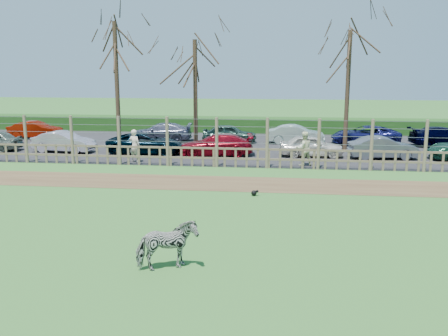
# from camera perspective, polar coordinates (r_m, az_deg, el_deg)

# --- Properties ---
(ground) EXTENTS (120.00, 120.00, 0.00)m
(ground) POSITION_cam_1_polar(r_m,az_deg,el_deg) (17.33, -4.25, -5.15)
(ground) COLOR #52903E
(ground) RESTS_ON ground
(dirt_strip) EXTENTS (34.00, 2.80, 0.01)m
(dirt_strip) POSITION_cam_1_polar(r_m,az_deg,el_deg) (21.62, -2.03, -1.72)
(dirt_strip) COLOR brown
(dirt_strip) RESTS_ON ground
(asphalt) EXTENTS (44.00, 13.00, 0.04)m
(asphalt) POSITION_cam_1_polar(r_m,az_deg,el_deg) (31.35, 0.70, 2.51)
(asphalt) COLOR #232326
(asphalt) RESTS_ON ground
(hedge) EXTENTS (46.00, 2.00, 1.10)m
(hedge) POSITION_cam_1_polar(r_m,az_deg,el_deg) (38.19, 1.78, 4.95)
(hedge) COLOR #1E4716
(hedge) RESTS_ON ground
(fence) EXTENTS (30.16, 0.16, 2.50)m
(fence) POSITION_cam_1_polar(r_m,az_deg,el_deg) (24.86, -0.84, 1.93)
(fence) COLOR brown
(fence) RESTS_ON ground
(tree_left) EXTENTS (4.80, 4.80, 7.88)m
(tree_left) POSITION_cam_1_polar(r_m,az_deg,el_deg) (30.38, -12.28, 12.55)
(tree_left) COLOR #3D2B1E
(tree_left) RESTS_ON ground
(tree_mid) EXTENTS (4.80, 4.80, 6.83)m
(tree_mid) POSITION_cam_1_polar(r_m,az_deg,el_deg) (30.24, -3.33, 11.38)
(tree_mid) COLOR #3D2B1E
(tree_mid) RESTS_ON ground
(tree_right) EXTENTS (4.80, 4.80, 7.35)m
(tree_right) POSITION_cam_1_polar(r_m,az_deg,el_deg) (30.54, 14.09, 11.76)
(tree_right) COLOR #3D2B1E
(tree_right) RESTS_ON ground
(zebra) EXTENTS (1.65, 1.25, 1.27)m
(zebra) POSITION_cam_1_polar(r_m,az_deg,el_deg) (12.56, -6.55, -8.78)
(zebra) COLOR gray
(zebra) RESTS_ON ground
(visitor_a) EXTENTS (0.73, 0.60, 1.72)m
(visitor_a) POSITION_cam_1_polar(r_m,az_deg,el_deg) (26.32, -10.18, 2.50)
(visitor_a) COLOR beige
(visitor_a) RESTS_ON asphalt
(visitor_b) EXTENTS (1.00, 0.88, 1.72)m
(visitor_b) POSITION_cam_1_polar(r_m,az_deg,el_deg) (25.34, 9.13, 2.19)
(visitor_b) COLOR beige
(visitor_b) RESTS_ON asphalt
(crow) EXTENTS (0.29, 0.21, 0.24)m
(crow) POSITION_cam_1_polar(r_m,az_deg,el_deg) (19.53, 3.48, -2.85)
(crow) COLOR black
(crow) RESTS_ON ground
(car_1) EXTENTS (3.76, 1.68, 1.20)m
(car_1) POSITION_cam_1_polar(r_m,az_deg,el_deg) (30.52, -17.85, 2.87)
(car_1) COLOR #BBAFBF
(car_1) RESTS_ON asphalt
(car_2) EXTENTS (4.51, 2.46, 1.20)m
(car_2) POSITION_cam_1_polar(r_m,az_deg,el_deg) (28.81, -9.00, 2.80)
(car_2) COLOR black
(car_2) RESTS_ON asphalt
(car_3) EXTENTS (4.29, 2.13, 1.20)m
(car_3) POSITION_cam_1_polar(r_m,az_deg,el_deg) (27.95, -0.93, 2.67)
(car_3) COLOR maroon
(car_3) RESTS_ON asphalt
(car_4) EXTENTS (3.55, 1.49, 1.20)m
(car_4) POSITION_cam_1_polar(r_m,az_deg,el_deg) (28.02, 9.94, 2.52)
(car_4) COLOR silver
(car_4) RESTS_ON asphalt
(car_5) EXTENTS (3.75, 1.64, 1.20)m
(car_5) POSITION_cam_1_polar(r_m,az_deg,el_deg) (28.29, 17.72, 2.22)
(car_5) COLOR slate
(car_5) RESTS_ON asphalt
(car_7) EXTENTS (3.68, 1.38, 1.20)m
(car_7) POSITION_cam_1_polar(r_m,az_deg,el_deg) (36.81, -20.74, 4.09)
(car_7) COLOR #8A1504
(car_7) RESTS_ON asphalt
(car_9) EXTENTS (4.26, 2.02, 1.20)m
(car_9) POSITION_cam_1_polar(r_m,az_deg,el_deg) (33.58, -7.24, 4.09)
(car_9) COLOR #53566D
(car_9) RESTS_ON asphalt
(car_10) EXTENTS (3.59, 1.59, 1.20)m
(car_10) POSITION_cam_1_polar(r_m,az_deg,el_deg) (32.63, 0.63, 3.97)
(car_10) COLOR #26453A
(car_10) RESTS_ON asphalt
(car_11) EXTENTS (3.69, 1.42, 1.20)m
(car_11) POSITION_cam_1_polar(r_m,az_deg,el_deg) (32.56, 8.25, 3.83)
(car_11) COLOR #B0C6B6
(car_11) RESTS_ON asphalt
(car_12) EXTENTS (4.32, 2.00, 1.20)m
(car_12) POSITION_cam_1_polar(r_m,az_deg,el_deg) (33.11, 15.85, 3.64)
(car_12) COLOR #141652
(car_12) RESTS_ON asphalt
(car_13) EXTENTS (4.33, 2.23, 1.20)m
(car_13) POSITION_cam_1_polar(r_m,az_deg,el_deg) (34.08, 23.76, 3.31)
(car_13) COLOR black
(car_13) RESTS_ON asphalt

